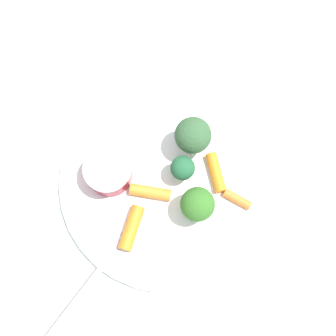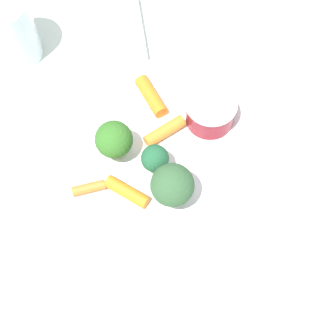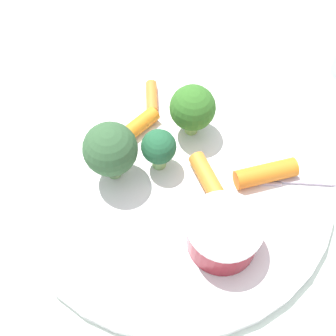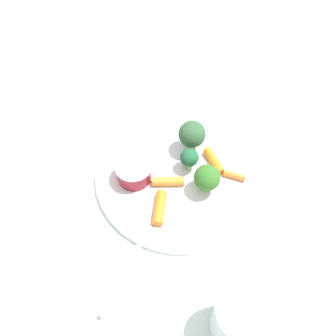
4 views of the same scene
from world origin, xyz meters
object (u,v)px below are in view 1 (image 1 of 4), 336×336
broccoli_floret_1 (193,135)px  carrot_stick_2 (216,173)px  plate (170,180)px  sauce_cup (109,172)px  carrot_stick_3 (237,199)px  carrot_stick_1 (149,190)px  fork (92,280)px  carrot_stick_0 (132,228)px  broccoli_floret_0 (200,202)px  broccoli_floret_2 (183,168)px

broccoli_floret_1 → carrot_stick_2: 0.06m
plate → broccoli_floret_1: (0.02, -0.05, 0.04)m
sauce_cup → broccoli_floret_1: size_ratio=0.97×
carrot_stick_3 → sauce_cup: bearing=39.8°
sauce_cup → carrot_stick_3: size_ratio=1.63×
carrot_stick_2 → carrot_stick_3: bearing=178.6°
carrot_stick_1 → carrot_stick_3: 0.11m
plate → carrot_stick_3: bearing=-147.4°
fork → carrot_stick_0: bearing=-76.3°
broccoli_floret_1 → broccoli_floret_0: bearing=146.5°
carrot_stick_3 → broccoli_floret_2: bearing=24.7°
broccoli_floret_2 → carrot_stick_0: bearing=99.6°
fork → broccoli_floret_1: bearing=-74.5°
plate → broccoli_floret_2: 0.04m
carrot_stick_0 → broccoli_floret_1: bearing=-73.5°
plate → broccoli_floret_2: (-0.01, -0.02, 0.03)m
plate → broccoli_floret_0: broccoli_floret_0 is taller
plate → carrot_stick_2: 0.06m
plate → broccoli_floret_2: broccoli_floret_2 is taller
broccoli_floret_2 → carrot_stick_1: bearing=80.3°
broccoli_floret_2 → carrot_stick_0: 0.10m
carrot_stick_2 → carrot_stick_1: bearing=66.3°
broccoli_floret_1 → broccoli_floret_2: (-0.02, 0.04, -0.01)m
broccoli_floret_0 → carrot_stick_2: size_ratio=1.05×
carrot_stick_0 → fork: bearing=103.7°
carrot_stick_1 → carrot_stick_2: (-0.04, -0.08, -0.00)m
broccoli_floret_0 → fork: bearing=85.4°
carrot_stick_3 → fork: carrot_stick_3 is taller
carrot_stick_1 → fork: 0.13m
broccoli_floret_2 → carrot_stick_3: broccoli_floret_2 is taller
carrot_stick_2 → fork: (-0.01, 0.21, -0.01)m
broccoli_floret_2 → broccoli_floret_0: bearing=166.3°
broccoli_floret_1 → carrot_stick_0: bearing=106.5°
carrot_stick_1 → broccoli_floret_2: bearing=-99.7°
broccoli_floret_1 → broccoli_floret_2: bearing=122.9°
broccoli_floret_1 → fork: 0.22m
plate → carrot_stick_3: size_ratio=7.81×
sauce_cup → carrot_stick_0: size_ratio=1.08×
broccoli_floret_2 → carrot_stick_0: broccoli_floret_2 is taller
sauce_cup → carrot_stick_1: (-0.05, -0.03, -0.01)m
carrot_stick_2 → carrot_stick_3: (-0.04, 0.00, -0.00)m
carrot_stick_0 → carrot_stick_2: (-0.01, -0.13, -0.00)m
sauce_cup → broccoli_floret_1: broccoli_floret_1 is taller
sauce_cup → fork: size_ratio=0.32×
broccoli_floret_0 → carrot_stick_3: bearing=-118.1°
broccoli_floret_0 → broccoli_floret_2: (0.05, -0.01, -0.01)m
plate → broccoli_floret_0: (-0.05, -0.00, 0.04)m
carrot_stick_0 → carrot_stick_3: 0.14m
sauce_cup → carrot_stick_2: bearing=-128.1°
sauce_cup → broccoli_floret_1: 0.12m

